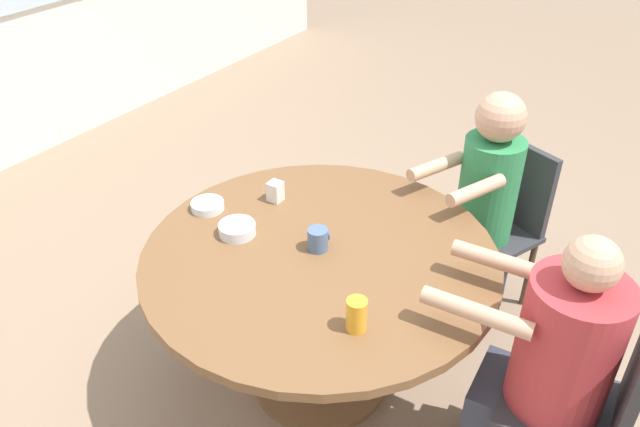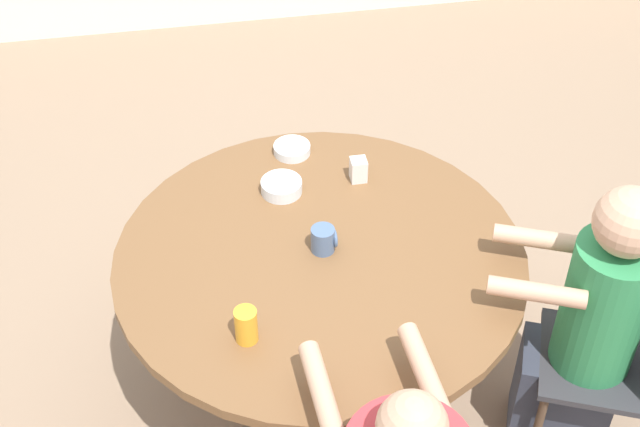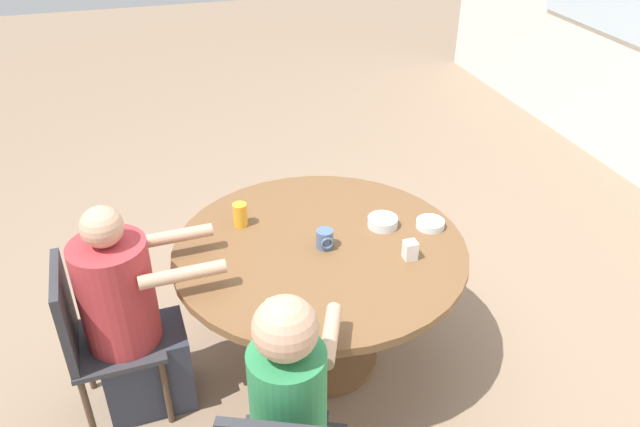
{
  "view_description": "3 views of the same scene",
  "coord_description": "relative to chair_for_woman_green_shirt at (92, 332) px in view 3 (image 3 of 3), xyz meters",
  "views": [
    {
      "loc": [
        -1.61,
        -1.04,
        2.17
      ],
      "look_at": [
        0.0,
        0.0,
        0.89
      ],
      "focal_mm": 35.0,
      "sensor_mm": 36.0,
      "label": 1
    },
    {
      "loc": [
        -0.39,
        -2.12,
        2.78
      ],
      "look_at": [
        0.0,
        0.0,
        0.89
      ],
      "focal_mm": 50.0,
      "sensor_mm": 36.0,
      "label": 2
    },
    {
      "loc": [
        2.32,
        -0.68,
        2.39
      ],
      "look_at": [
        0.0,
        0.0,
        0.89
      ],
      "focal_mm": 35.0,
      "sensor_mm": 36.0,
      "label": 3
    }
  ],
  "objects": [
    {
      "name": "ground_plane",
      "position": [
        -0.06,
        1.07,
        -0.5
      ],
      "size": [
        16.0,
        16.0,
        0.0
      ],
      "primitive_type": "plane",
      "color": "#8C725B"
    },
    {
      "name": "coffee_mug",
      "position": [
        -0.04,
        1.08,
        0.26
      ],
      "size": [
        0.09,
        0.08,
        0.09
      ],
      "color": "slate",
      "rests_on": "dining_table"
    },
    {
      "name": "person_man_blue_shirt",
      "position": [
        0.78,
        0.71,
        0.04
      ],
      "size": [
        0.56,
        0.44,
        1.15
      ],
      "rotation": [
        0.0,
        0.0,
        1.17
      ],
      "color": "#333847",
      "rests_on": "ground_plane"
    },
    {
      "name": "bowl_cereal",
      "position": [
        -0.14,
        1.41,
        0.24
      ],
      "size": [
        0.15,
        0.15,
        0.05
      ],
      "color": "silver",
      "rests_on": "dining_table"
    },
    {
      "name": "juice_glass",
      "position": [
        -0.34,
        0.74,
        0.27
      ],
      "size": [
        0.07,
        0.07,
        0.12
      ],
      "color": "gold",
      "rests_on": "dining_table"
    },
    {
      "name": "bowl_white_shallow",
      "position": [
        -0.06,
        1.63,
        0.23
      ],
      "size": [
        0.14,
        0.14,
        0.04
      ],
      "color": "silver",
      "rests_on": "dining_table"
    },
    {
      "name": "milk_carton_small",
      "position": [
        0.15,
        1.43,
        0.26
      ],
      "size": [
        0.06,
        0.06,
        0.09
      ],
      "color": "silver",
      "rests_on": "dining_table"
    },
    {
      "name": "chair_for_woman_green_shirt",
      "position": [
        0.0,
        0.0,
        0.0
      ],
      "size": [
        0.42,
        0.42,
        0.84
      ],
      "rotation": [
        0.0,
        0.0,
        0.05
      ],
      "color": "#333338",
      "rests_on": "ground_plane"
    },
    {
      "name": "person_woman_green_shirt",
      "position": [
        -0.01,
        0.17,
        -0.0
      ],
      "size": [
        0.37,
        0.63,
        1.11
      ],
      "rotation": [
        0.0,
        0.0,
        0.05
      ],
      "color": "#333847",
      "rests_on": "ground_plane"
    },
    {
      "name": "dining_table",
      "position": [
        -0.06,
        1.07,
        0.08
      ],
      "size": [
        1.39,
        1.39,
        0.71
      ],
      "color": "brown",
      "rests_on": "ground_plane"
    }
  ]
}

